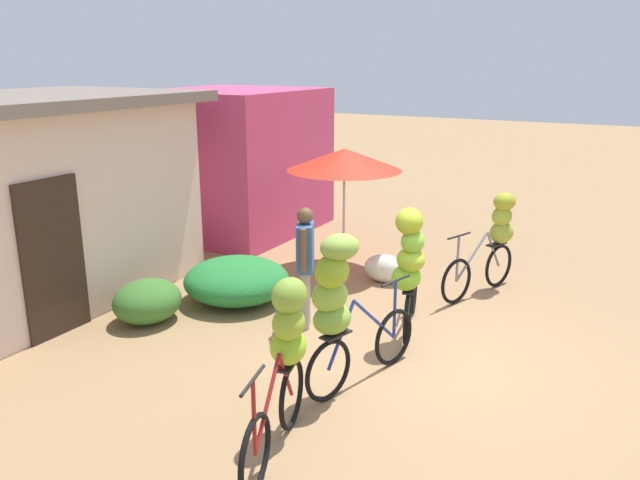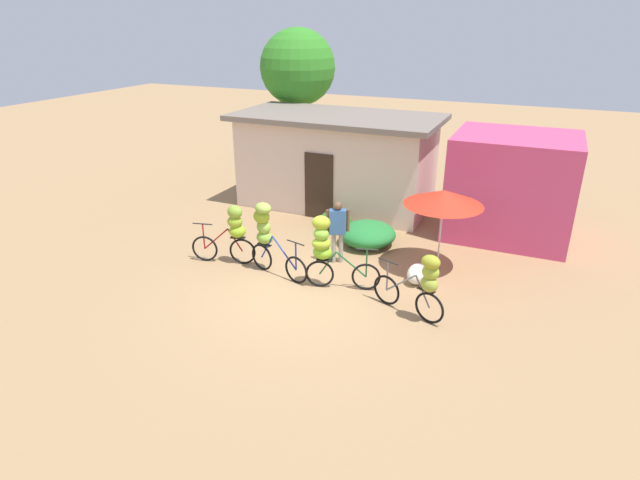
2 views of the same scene
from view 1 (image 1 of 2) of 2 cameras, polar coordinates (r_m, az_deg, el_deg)
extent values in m
plane|color=#9A774F|center=(7.65, 9.27, -10.51)|extent=(60.00, 60.00, 0.00)
cube|color=#332319|center=(8.52, -22.82, -1.57)|extent=(0.90, 0.06, 2.00)
cube|color=#C6406C|center=(12.91, -7.60, 7.03)|extent=(3.20, 2.80, 2.80)
ellipsoid|color=#3A6F2A|center=(8.77, -15.22, -5.31)|extent=(0.95, 0.86, 0.57)
ellipsoid|color=#257B35|center=(9.24, -7.48, -3.60)|extent=(1.49, 1.53, 0.62)
cylinder|color=beige|center=(10.38, 2.16, 2.51)|extent=(0.04, 0.04, 1.93)
cone|color=red|center=(10.21, 2.21, 7.23)|extent=(1.85, 1.85, 0.35)
torus|color=black|center=(5.39, -5.83, -18.59)|extent=(0.66, 0.21, 0.67)
torus|color=black|center=(6.18, -2.57, -13.64)|extent=(0.66, 0.21, 0.67)
cylinder|color=maroon|center=(5.90, -3.11, -12.01)|extent=(0.37, 0.12, 0.59)
cylinder|color=maroon|center=(5.49, -4.72, -14.32)|extent=(0.65, 0.19, 0.60)
cylinder|color=black|center=(5.05, -6.05, -12.41)|extent=(0.49, 0.15, 0.03)
cylinder|color=maroon|center=(5.21, -5.94, -15.60)|extent=(0.04, 0.04, 0.66)
cube|color=black|center=(5.92, -2.90, -11.01)|extent=(0.38, 0.22, 0.02)
ellipsoid|color=#90BE25|center=(5.85, -2.86, -9.53)|extent=(0.50, 0.45, 0.32)
ellipsoid|color=#8CAC29|center=(5.70, -2.83, -7.45)|extent=(0.43, 0.38, 0.31)
ellipsoid|color=olive|center=(5.62, -2.76, -5.00)|extent=(0.37, 0.30, 0.33)
torus|color=black|center=(7.36, 6.63, -8.65)|extent=(0.65, 0.22, 0.66)
torus|color=black|center=(6.60, 0.75, -11.61)|extent=(0.65, 0.22, 0.66)
cylinder|color=navy|center=(6.58, 1.91, -8.54)|extent=(0.41, 0.14, 0.67)
cylinder|color=navy|center=(6.97, 4.93, -7.15)|extent=(0.72, 0.23, 0.67)
cylinder|color=black|center=(7.11, 6.80, -3.66)|extent=(0.49, 0.16, 0.03)
cylinder|color=navy|center=(7.23, 6.71, -6.19)|extent=(0.04, 0.04, 0.68)
cube|color=black|center=(6.51, 1.43, -8.46)|extent=(0.38, 0.23, 0.02)
ellipsoid|color=#79A636|center=(6.46, 1.10, -7.10)|extent=(0.51, 0.45, 0.30)
ellipsoid|color=#85AE3A|center=(6.34, 0.87, -5.00)|extent=(0.49, 0.46, 0.34)
ellipsoid|color=#8AA624|center=(6.22, 1.08, -2.81)|extent=(0.42, 0.35, 0.33)
ellipsoid|color=#84A43C|center=(6.19, 1.78, -0.64)|extent=(0.51, 0.46, 0.26)
torus|color=black|center=(8.84, 8.43, -4.46)|extent=(0.64, 0.22, 0.65)
torus|color=black|center=(7.87, 7.83, -7.07)|extent=(0.64, 0.22, 0.65)
cylinder|color=#19592D|center=(7.93, 8.02, -4.68)|extent=(0.39, 0.14, 0.59)
cylinder|color=#19592D|center=(8.42, 8.32, -3.45)|extent=(0.68, 0.22, 0.59)
cylinder|color=black|center=(8.63, 8.61, -0.30)|extent=(0.49, 0.16, 0.03)
cylinder|color=#19592D|center=(8.72, 8.51, -2.41)|extent=(0.04, 0.04, 0.67)
cube|color=black|center=(7.83, 7.99, -4.39)|extent=(0.38, 0.23, 0.02)
ellipsoid|color=#84C328|center=(7.73, 7.74, -3.34)|extent=(0.45, 0.37, 0.31)
ellipsoid|color=#98B928|center=(7.64, 8.13, -1.75)|extent=(0.53, 0.50, 0.28)
ellipsoid|color=#7FBA32|center=(7.57, 8.31, -0.14)|extent=(0.37, 0.31, 0.28)
ellipsoid|color=#94AB23|center=(7.51, 8.01, 1.68)|extent=(0.46, 0.40, 0.32)
torus|color=black|center=(9.26, 12.12, -3.64)|extent=(0.64, 0.27, 0.67)
torus|color=black|center=(10.09, 15.71, -2.23)|extent=(0.64, 0.27, 0.67)
cylinder|color=slate|center=(9.86, 15.25, -0.82)|extent=(0.39, 0.17, 0.61)
cylinder|color=slate|center=(9.43, 13.47, -1.45)|extent=(0.68, 0.28, 0.62)
cylinder|color=black|center=(9.06, 12.37, 0.37)|extent=(0.48, 0.20, 0.03)
cylinder|color=slate|center=(9.15, 12.24, -1.66)|extent=(0.04, 0.04, 0.67)
cube|color=black|center=(9.90, 15.54, -0.36)|extent=(0.39, 0.25, 0.02)
ellipsoid|color=#96A435|center=(9.90, 15.96, 0.65)|extent=(0.49, 0.47, 0.33)
ellipsoid|color=#9AB232|center=(9.84, 16.00, 2.07)|extent=(0.40, 0.35, 0.31)
ellipsoid|color=#9CA227|center=(9.78, 16.22, 3.32)|extent=(0.45, 0.40, 0.27)
ellipsoid|color=silver|center=(9.99, 5.90, -2.56)|extent=(0.46, 0.71, 0.44)
cylinder|color=gray|center=(8.18, -1.36, -5.51)|extent=(0.11, 0.11, 0.77)
cylinder|color=gray|center=(8.35, -1.25, -5.05)|extent=(0.11, 0.11, 0.77)
cube|color=#33598C|center=(8.04, -1.34, -0.66)|extent=(0.45, 0.35, 0.61)
cylinder|color=brown|center=(7.79, -1.49, -0.98)|extent=(0.08, 0.08, 0.55)
cylinder|color=brown|center=(8.27, -1.19, 0.04)|extent=(0.08, 0.08, 0.55)
sphere|color=brown|center=(7.93, -1.36, 2.18)|extent=(0.21, 0.21, 0.21)
camera|label=2|loc=(13.29, 64.37, 17.15)|focal=29.12mm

